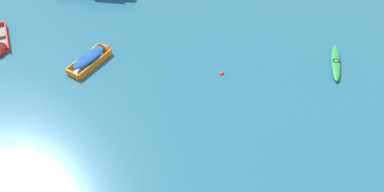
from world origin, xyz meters
name	(u,v)px	position (x,y,z in m)	size (l,w,h in m)	color
rowboat_orange_midfield_left	(95,56)	(-5.25, 26.27, 0.32)	(3.13, 3.12, 0.99)	beige
kayak_green_midfield_right	(336,62)	(9.34, 22.68, 0.16)	(1.89, 3.41, 0.33)	#288C3D
mooring_buoy_between_boats_left	(222,74)	(2.20, 23.32, 0.00)	(0.30, 0.30, 0.30)	red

